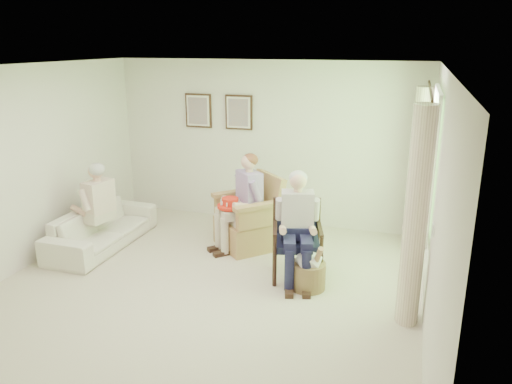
% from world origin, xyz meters
% --- Properties ---
extents(floor, '(5.50, 5.50, 0.00)m').
position_xyz_m(floor, '(0.00, 0.00, 0.00)').
color(floor, '#C0B39A').
rests_on(floor, ground).
extents(back_wall, '(5.00, 0.04, 2.60)m').
position_xyz_m(back_wall, '(0.00, 2.75, 1.30)').
color(back_wall, silver).
rests_on(back_wall, ground).
extents(front_wall, '(5.00, 0.04, 2.60)m').
position_xyz_m(front_wall, '(0.00, -2.75, 1.30)').
color(front_wall, silver).
rests_on(front_wall, ground).
extents(left_wall, '(0.04, 5.50, 2.60)m').
position_xyz_m(left_wall, '(-2.50, 0.00, 1.30)').
color(left_wall, silver).
rests_on(left_wall, ground).
extents(right_wall, '(0.04, 5.50, 2.60)m').
position_xyz_m(right_wall, '(2.50, 0.00, 1.30)').
color(right_wall, silver).
rests_on(right_wall, ground).
extents(ceiling, '(5.00, 5.50, 0.02)m').
position_xyz_m(ceiling, '(0.00, 0.00, 2.60)').
color(ceiling, white).
rests_on(ceiling, back_wall).
extents(window, '(0.13, 2.50, 1.63)m').
position_xyz_m(window, '(2.46, 1.20, 1.58)').
color(window, '#2D6B23').
rests_on(window, right_wall).
extents(curtain_left, '(0.34, 0.34, 2.30)m').
position_xyz_m(curtain_left, '(2.33, 0.22, 1.15)').
color(curtain_left, beige).
rests_on(curtain_left, ground).
extents(curtain_right, '(0.34, 0.34, 2.30)m').
position_xyz_m(curtain_right, '(2.33, 2.18, 1.15)').
color(curtain_right, beige).
rests_on(curtain_right, ground).
extents(framed_print_left, '(0.45, 0.05, 0.55)m').
position_xyz_m(framed_print_left, '(-1.15, 2.71, 1.78)').
color(framed_print_left, '#382114').
rests_on(framed_print_left, back_wall).
extents(framed_print_right, '(0.45, 0.05, 0.55)m').
position_xyz_m(framed_print_right, '(-0.45, 2.71, 1.78)').
color(framed_print_right, '#382114').
rests_on(framed_print_right, back_wall).
extents(wicker_armchair, '(0.82, 0.81, 1.04)m').
position_xyz_m(wicker_armchair, '(0.07, 1.65, 0.33)').
color(wicker_armchair, tan).
rests_on(wicker_armchair, ground).
extents(wood_armchair, '(0.61, 0.57, 0.94)m').
position_xyz_m(wood_armchair, '(0.97, 0.94, 0.51)').
color(wood_armchair, black).
rests_on(wood_armchair, ground).
extents(sofa, '(1.89, 0.74, 0.55)m').
position_xyz_m(sofa, '(-1.95, 0.98, 0.28)').
color(sofa, white).
rests_on(sofa, ground).
extents(person_wicker, '(0.40, 0.63, 1.35)m').
position_xyz_m(person_wicker, '(0.07, 1.51, 0.79)').
color(person_wicker, beige).
rests_on(person_wicker, ground).
extents(person_dark, '(0.40, 0.62, 1.35)m').
position_xyz_m(person_dark, '(0.97, 0.78, 0.79)').
color(person_dark, '#191938').
rests_on(person_dark, ground).
extents(person_sofa, '(0.42, 0.63, 1.23)m').
position_xyz_m(person_sofa, '(-1.95, 0.88, 0.69)').
color(person_sofa, beige).
rests_on(person_sofa, ground).
extents(red_hat, '(0.36, 0.36, 0.14)m').
position_xyz_m(red_hat, '(-0.11, 1.38, 0.70)').
color(red_hat, red).
rests_on(red_hat, person_wicker).
extents(hatbox, '(0.52, 0.52, 0.62)m').
position_xyz_m(hatbox, '(1.18, 0.60, 0.24)').
color(hatbox, '#A6825A').
rests_on(hatbox, ground).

